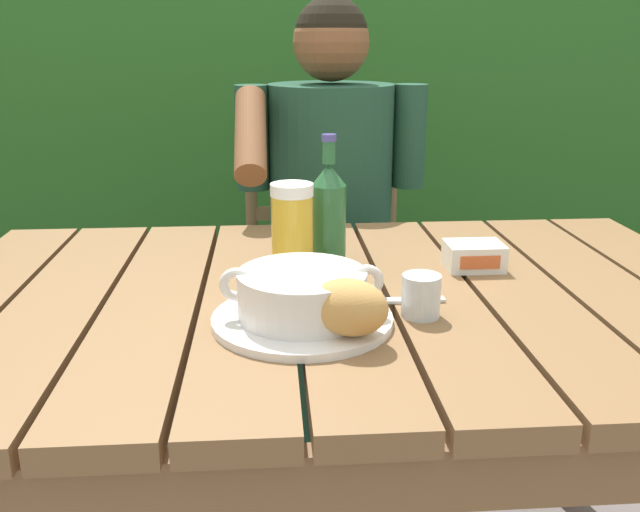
# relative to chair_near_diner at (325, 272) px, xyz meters

# --- Properties ---
(dining_table) EXTENTS (1.34, 0.86, 0.73)m
(dining_table) POSITION_rel_chair_near_diner_xyz_m (-0.05, -0.87, 0.17)
(dining_table) COLOR brown
(dining_table) RESTS_ON ground_plane
(hedge_backdrop) EXTENTS (3.84, 0.77, 2.04)m
(hedge_backdrop) POSITION_rel_chair_near_diner_xyz_m (-0.13, 0.86, 0.34)
(hedge_backdrop) COLOR #285F21
(hedge_backdrop) RESTS_ON ground_plane
(chair_near_diner) EXTENTS (0.47, 0.44, 0.93)m
(chair_near_diner) POSITION_rel_chair_near_diner_xyz_m (0.00, 0.00, 0.00)
(chair_near_diner) COLOR brown
(chair_near_diner) RESTS_ON ground_plane
(person_eating) EXTENTS (0.48, 0.47, 1.22)m
(person_eating) POSITION_rel_chair_near_diner_xyz_m (-0.00, -0.20, 0.26)
(person_eating) COLOR #204833
(person_eating) RESTS_ON ground_plane
(serving_plate) EXTENTS (0.26, 0.26, 0.01)m
(serving_plate) POSITION_rel_chair_near_diner_xyz_m (-0.12, -0.99, 0.27)
(serving_plate) COLOR white
(serving_plate) RESTS_ON dining_table
(soup_bowl) EXTENTS (0.24, 0.19, 0.08)m
(soup_bowl) POSITION_rel_chair_near_diner_xyz_m (-0.12, -0.99, 0.31)
(soup_bowl) COLOR white
(soup_bowl) RESTS_ON serving_plate
(bread_roll) EXTENTS (0.13, 0.12, 0.08)m
(bread_roll) POSITION_rel_chair_near_diner_xyz_m (-0.06, -1.06, 0.32)
(bread_roll) COLOR tan
(bread_roll) RESTS_ON serving_plate
(beer_glass) EXTENTS (0.07, 0.07, 0.16)m
(beer_glass) POSITION_rel_chair_near_diner_xyz_m (-0.12, -0.79, 0.35)
(beer_glass) COLOR gold
(beer_glass) RESTS_ON dining_table
(beer_bottle) EXTENTS (0.06, 0.06, 0.24)m
(beer_bottle) POSITION_rel_chair_near_diner_xyz_m (-0.05, -0.73, 0.36)
(beer_bottle) COLOR #296134
(beer_bottle) RESTS_ON dining_table
(water_glass_small) EXTENTS (0.06, 0.06, 0.06)m
(water_glass_small) POSITION_rel_chair_near_diner_xyz_m (0.06, -0.98, 0.30)
(water_glass_small) COLOR silver
(water_glass_small) RESTS_ON dining_table
(butter_tub) EXTENTS (0.10, 0.08, 0.05)m
(butter_tub) POSITION_rel_chair_near_diner_xyz_m (0.20, -0.77, 0.29)
(butter_tub) COLOR white
(butter_tub) RESTS_ON dining_table
(table_knife) EXTENTS (0.16, 0.02, 0.01)m
(table_knife) POSITION_rel_chair_near_diner_xyz_m (0.02, -0.92, 0.27)
(table_knife) COLOR silver
(table_knife) RESTS_ON dining_table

